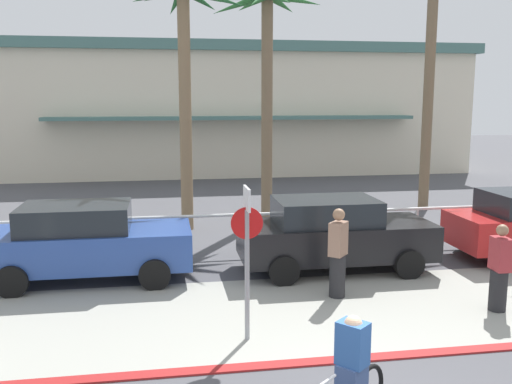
% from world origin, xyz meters
% --- Properties ---
extents(ground_plane, '(80.00, 80.00, 0.00)m').
position_xyz_m(ground_plane, '(0.00, 10.00, 0.00)').
color(ground_plane, '#4C4C51').
extents(sidewalk_strip, '(44.00, 4.00, 0.02)m').
position_xyz_m(sidewalk_strip, '(0.00, 4.20, 0.01)').
color(sidewalk_strip, '#9E9E93').
rests_on(sidewalk_strip, ground).
extents(curb_paint, '(44.00, 0.24, 0.03)m').
position_xyz_m(curb_paint, '(0.00, 2.20, 0.01)').
color(curb_paint, maroon).
rests_on(curb_paint, ground).
extents(building_backdrop, '(25.75, 12.22, 6.68)m').
position_xyz_m(building_backdrop, '(1.10, 27.40, 3.36)').
color(building_backdrop, beige).
rests_on(building_backdrop, ground).
extents(rail_fence, '(26.57, 0.08, 1.04)m').
position_xyz_m(rail_fence, '(0.00, 8.50, 0.84)').
color(rail_fence, white).
rests_on(rail_fence, ground).
extents(stop_sign_bike_lane, '(0.52, 0.56, 2.56)m').
position_xyz_m(stop_sign_bike_lane, '(-1.02, 3.17, 1.68)').
color(stop_sign_bike_lane, gray).
rests_on(stop_sign_bike_lane, ground).
extents(palm_tree_3, '(3.36, 3.03, 7.18)m').
position_xyz_m(palm_tree_3, '(-1.58, 11.40, 5.35)').
color(palm_tree_3, '#846B4C').
rests_on(palm_tree_3, ground).
extents(palm_tree_4, '(3.28, 3.63, 7.27)m').
position_xyz_m(palm_tree_4, '(0.99, 12.36, 5.64)').
color(palm_tree_4, '#756047').
rests_on(palm_tree_4, ground).
extents(palm_tree_5, '(3.76, 3.33, 9.91)m').
position_xyz_m(palm_tree_5, '(6.87, 13.22, 7.03)').
color(palm_tree_5, '#756047').
rests_on(palm_tree_5, ground).
extents(car_blue_1, '(4.40, 2.02, 1.69)m').
position_xyz_m(car_blue_1, '(-4.02, 6.84, 0.87)').
color(car_blue_1, '#284793').
rests_on(car_blue_1, ground).
extents(car_black_2, '(4.40, 2.02, 1.69)m').
position_xyz_m(car_black_2, '(1.50, 6.66, 0.87)').
color(car_black_2, black).
rests_on(car_black_2, ground).
extents(cyclist_blue_0, '(1.42, 1.23, 1.50)m').
position_xyz_m(cyclist_blue_0, '(-0.23, 0.35, 0.69)').
color(cyclist_blue_0, black).
rests_on(cyclist_blue_0, ground).
extents(pedestrian_0, '(0.46, 0.47, 1.82)m').
position_xyz_m(pedestrian_0, '(1.05, 4.89, 0.85)').
color(pedestrian_0, '#232326').
rests_on(pedestrian_0, ground).
extents(pedestrian_1, '(0.33, 0.41, 1.67)m').
position_xyz_m(pedestrian_1, '(3.79, 3.68, 0.77)').
color(pedestrian_1, '#232326').
rests_on(pedestrian_1, ground).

